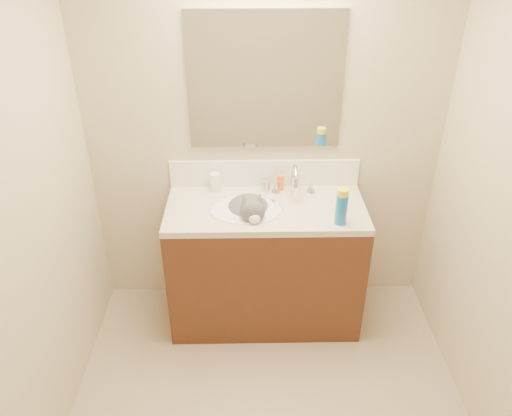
{
  "coord_description": "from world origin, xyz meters",
  "views": [
    {
      "loc": [
        -0.11,
        -1.6,
        2.39
      ],
      "look_at": [
        -0.06,
        0.92,
        0.88
      ],
      "focal_mm": 35.0,
      "sensor_mm": 36.0,
      "label": 1
    }
  ],
  "objects_px": {
    "amber_bottle": "(280,182)",
    "cat": "(249,213)",
    "pill_bottle": "(215,182)",
    "spray_can": "(341,209)",
    "basin": "(246,219)",
    "faucet": "(294,183)",
    "silver_jar": "(266,185)",
    "vanity_cabinet": "(265,266)"
  },
  "relations": [
    {
      "from": "faucet",
      "to": "cat",
      "type": "xyz_separation_m",
      "value": [
        -0.28,
        -0.15,
        -0.12
      ]
    },
    {
      "from": "faucet",
      "to": "amber_bottle",
      "type": "bearing_deg",
      "value": 137.73
    },
    {
      "from": "cat",
      "to": "silver_jar",
      "type": "distance_m",
      "value": 0.25
    },
    {
      "from": "silver_jar",
      "to": "vanity_cabinet",
      "type": "bearing_deg",
      "value": -91.42
    },
    {
      "from": "vanity_cabinet",
      "to": "basin",
      "type": "height_order",
      "value": "basin"
    },
    {
      "from": "faucet",
      "to": "pill_bottle",
      "type": "height_order",
      "value": "faucet"
    },
    {
      "from": "basin",
      "to": "faucet",
      "type": "xyz_separation_m",
      "value": [
        0.3,
        0.17,
        0.16
      ]
    },
    {
      "from": "vanity_cabinet",
      "to": "basin",
      "type": "xyz_separation_m",
      "value": [
        -0.12,
        -0.03,
        0.38
      ]
    },
    {
      "from": "basin",
      "to": "amber_bottle",
      "type": "relative_size",
      "value": 4.33
    },
    {
      "from": "amber_bottle",
      "to": "spray_can",
      "type": "distance_m",
      "value": 0.51
    },
    {
      "from": "pill_bottle",
      "to": "amber_bottle",
      "type": "xyz_separation_m",
      "value": [
        0.41,
        0.0,
        -0.01
      ]
    },
    {
      "from": "cat",
      "to": "vanity_cabinet",
      "type": "bearing_deg",
      "value": -0.77
    },
    {
      "from": "basin",
      "to": "spray_can",
      "type": "xyz_separation_m",
      "value": [
        0.54,
        -0.16,
        0.16
      ]
    },
    {
      "from": "basin",
      "to": "amber_bottle",
      "type": "bearing_deg",
      "value": 47.59
    },
    {
      "from": "basin",
      "to": "pill_bottle",
      "type": "bearing_deg",
      "value": 129.04
    },
    {
      "from": "vanity_cabinet",
      "to": "cat",
      "type": "distance_m",
      "value": 0.43
    },
    {
      "from": "basin",
      "to": "cat",
      "type": "xyz_separation_m",
      "value": [
        0.02,
        0.01,
        0.04
      ]
    },
    {
      "from": "silver_jar",
      "to": "cat",
      "type": "bearing_deg",
      "value": -115.24
    },
    {
      "from": "basin",
      "to": "pill_bottle",
      "type": "relative_size",
      "value": 3.81
    },
    {
      "from": "basin",
      "to": "vanity_cabinet",
      "type": "bearing_deg",
      "value": 14.04
    },
    {
      "from": "amber_bottle",
      "to": "spray_can",
      "type": "relative_size",
      "value": 0.57
    },
    {
      "from": "basin",
      "to": "pill_bottle",
      "type": "height_order",
      "value": "pill_bottle"
    },
    {
      "from": "amber_bottle",
      "to": "spray_can",
      "type": "height_order",
      "value": "spray_can"
    },
    {
      "from": "cat",
      "to": "pill_bottle",
      "type": "distance_m",
      "value": 0.32
    },
    {
      "from": "silver_jar",
      "to": "amber_bottle",
      "type": "height_order",
      "value": "amber_bottle"
    },
    {
      "from": "spray_can",
      "to": "vanity_cabinet",
      "type": "bearing_deg",
      "value": 155.3
    },
    {
      "from": "basin",
      "to": "silver_jar",
      "type": "height_order",
      "value": "silver_jar"
    },
    {
      "from": "vanity_cabinet",
      "to": "pill_bottle",
      "type": "xyz_separation_m",
      "value": [
        -0.31,
        0.21,
        0.51
      ]
    },
    {
      "from": "faucet",
      "to": "silver_jar",
      "type": "height_order",
      "value": "faucet"
    },
    {
      "from": "vanity_cabinet",
      "to": "pill_bottle",
      "type": "height_order",
      "value": "pill_bottle"
    },
    {
      "from": "amber_bottle",
      "to": "vanity_cabinet",
      "type": "bearing_deg",
      "value": -115.32
    },
    {
      "from": "vanity_cabinet",
      "to": "silver_jar",
      "type": "bearing_deg",
      "value": 88.58
    },
    {
      "from": "silver_jar",
      "to": "spray_can",
      "type": "distance_m",
      "value": 0.57
    },
    {
      "from": "basin",
      "to": "amber_bottle",
      "type": "xyz_separation_m",
      "value": [
        0.22,
        0.24,
        0.12
      ]
    },
    {
      "from": "basin",
      "to": "silver_jar",
      "type": "bearing_deg",
      "value": 61.98
    },
    {
      "from": "basin",
      "to": "spray_can",
      "type": "relative_size",
      "value": 2.47
    },
    {
      "from": "cat",
      "to": "spray_can",
      "type": "xyz_separation_m",
      "value": [
        0.51,
        -0.18,
        0.12
      ]
    },
    {
      "from": "vanity_cabinet",
      "to": "cat",
      "type": "bearing_deg",
      "value": -170.82
    },
    {
      "from": "vanity_cabinet",
      "to": "amber_bottle",
      "type": "height_order",
      "value": "amber_bottle"
    },
    {
      "from": "vanity_cabinet",
      "to": "cat",
      "type": "xyz_separation_m",
      "value": [
        -0.1,
        -0.02,
        0.42
      ]
    },
    {
      "from": "silver_jar",
      "to": "amber_bottle",
      "type": "xyz_separation_m",
      "value": [
        0.09,
        0.01,
        0.02
      ]
    },
    {
      "from": "amber_bottle",
      "to": "cat",
      "type": "bearing_deg",
      "value": -131.27
    }
  ]
}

